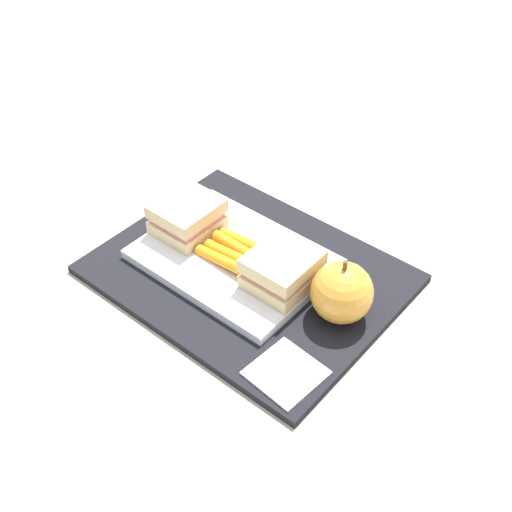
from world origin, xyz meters
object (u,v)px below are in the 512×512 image
(food_tray, at_px, (233,259))
(paper_napkin, at_px, (286,373))
(sandwich_half_left, at_px, (187,216))
(apple, at_px, (342,292))
(carrot_sticks_bundle, at_px, (233,251))
(sandwich_half_right, at_px, (282,269))

(food_tray, bearing_deg, paper_napkin, -31.14)
(sandwich_half_left, xyz_separation_m, apple, (0.23, 0.01, 0.00))
(carrot_sticks_bundle, height_order, apple, apple)
(sandwich_half_left, xyz_separation_m, paper_napkin, (0.24, -0.10, -0.03))
(sandwich_half_left, bearing_deg, carrot_sticks_bundle, -0.24)
(sandwich_half_left, relative_size, apple, 0.96)
(carrot_sticks_bundle, height_order, paper_napkin, carrot_sticks_bundle)
(food_tray, height_order, carrot_sticks_bundle, carrot_sticks_bundle)
(apple, xyz_separation_m, paper_napkin, (0.01, -0.11, -0.03))
(paper_napkin, bearing_deg, carrot_sticks_bundle, 148.93)
(food_tray, height_order, paper_napkin, food_tray)
(carrot_sticks_bundle, bearing_deg, sandwich_half_right, 0.24)
(food_tray, bearing_deg, sandwich_half_left, 180.00)
(apple, bearing_deg, carrot_sticks_bundle, -175.72)
(sandwich_half_right, bearing_deg, carrot_sticks_bundle, -179.76)
(food_tray, relative_size, carrot_sticks_bundle, 2.92)
(carrot_sticks_bundle, relative_size, paper_napkin, 1.13)
(sandwich_half_left, bearing_deg, paper_napkin, -22.11)
(sandwich_half_left, distance_m, paper_napkin, 0.26)
(carrot_sticks_bundle, xyz_separation_m, apple, (0.15, 0.01, 0.02))
(food_tray, distance_m, sandwich_half_left, 0.08)
(sandwich_half_right, bearing_deg, food_tray, 180.00)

